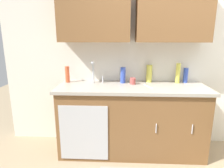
{
  "coord_description": "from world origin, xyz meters",
  "views": [
    {
      "loc": [
        -0.69,
        -1.78,
        1.58
      ],
      "look_at": [
        -0.81,
        0.55,
        1.0
      ],
      "focal_mm": 31.26,
      "sensor_mm": 36.0,
      "label": 1
    }
  ],
  "objects_px": {
    "bottle_soap": "(178,73)",
    "cup_by_sink": "(133,81)",
    "bottle_water_tall": "(186,75)",
    "bottle_cleaner_spray": "(67,74)",
    "sink": "(95,86)",
    "knife_on_counter": "(149,86)",
    "bottle_dish_liquid": "(149,74)",
    "bottle_water_short": "(123,75)"
  },
  "relations": [
    {
      "from": "bottle_cleaner_spray",
      "to": "cup_by_sink",
      "type": "height_order",
      "value": "bottle_cleaner_spray"
    },
    {
      "from": "cup_by_sink",
      "to": "bottle_water_short",
      "type": "bearing_deg",
      "value": 151.66
    },
    {
      "from": "knife_on_counter",
      "to": "bottle_water_tall",
      "type": "bearing_deg",
      "value": 94.87
    },
    {
      "from": "bottle_soap",
      "to": "bottle_water_tall",
      "type": "height_order",
      "value": "bottle_soap"
    },
    {
      "from": "sink",
      "to": "bottle_dish_liquid",
      "type": "bearing_deg",
      "value": 17.23
    },
    {
      "from": "bottle_cleaner_spray",
      "to": "knife_on_counter",
      "type": "xyz_separation_m",
      "value": [
        1.11,
        -0.2,
        -0.11
      ]
    },
    {
      "from": "bottle_cleaner_spray",
      "to": "bottle_water_short",
      "type": "bearing_deg",
      "value": 0.14
    },
    {
      "from": "bottle_dish_liquid",
      "to": "bottle_water_short",
      "type": "height_order",
      "value": "bottle_dish_liquid"
    },
    {
      "from": "bottle_cleaner_spray",
      "to": "knife_on_counter",
      "type": "bearing_deg",
      "value": -10.02
    },
    {
      "from": "bottle_water_short",
      "to": "knife_on_counter",
      "type": "bearing_deg",
      "value": -30.92
    },
    {
      "from": "sink",
      "to": "knife_on_counter",
      "type": "height_order",
      "value": "sink"
    },
    {
      "from": "bottle_dish_liquid",
      "to": "bottle_water_tall",
      "type": "bearing_deg",
      "value": -0.45
    },
    {
      "from": "sink",
      "to": "bottle_water_tall",
      "type": "relative_size",
      "value": 2.43
    },
    {
      "from": "bottle_cleaner_spray",
      "to": "bottle_soap",
      "type": "distance_m",
      "value": 1.54
    },
    {
      "from": "bottle_cleaner_spray",
      "to": "bottle_dish_liquid",
      "type": "bearing_deg",
      "value": 3.34
    },
    {
      "from": "bottle_water_short",
      "to": "cup_by_sink",
      "type": "relative_size",
      "value": 2.56
    },
    {
      "from": "bottle_water_short",
      "to": "cup_by_sink",
      "type": "bearing_deg",
      "value": -28.34
    },
    {
      "from": "sink",
      "to": "bottle_water_tall",
      "type": "xyz_separation_m",
      "value": [
        1.24,
        0.23,
        0.12
      ]
    },
    {
      "from": "bottle_cleaner_spray",
      "to": "cup_by_sink",
      "type": "xyz_separation_m",
      "value": [
        0.91,
        -0.07,
        -0.07
      ]
    },
    {
      "from": "bottle_dish_liquid",
      "to": "bottle_cleaner_spray",
      "type": "relative_size",
      "value": 1.07
    },
    {
      "from": "bottle_dish_liquid",
      "to": "cup_by_sink",
      "type": "height_order",
      "value": "bottle_dish_liquid"
    },
    {
      "from": "bottle_water_tall",
      "to": "bottle_soap",
      "type": "bearing_deg",
      "value": -162.24
    },
    {
      "from": "bottle_dish_liquid",
      "to": "cup_by_sink",
      "type": "xyz_separation_m",
      "value": [
        -0.24,
        -0.14,
        -0.08
      ]
    },
    {
      "from": "bottle_dish_liquid",
      "to": "bottle_water_short",
      "type": "distance_m",
      "value": 0.37
    },
    {
      "from": "bottle_soap",
      "to": "cup_by_sink",
      "type": "xyz_separation_m",
      "value": [
        -0.62,
        -0.1,
        -0.1
      ]
    },
    {
      "from": "sink",
      "to": "bottle_water_short",
      "type": "bearing_deg",
      "value": 23.88
    },
    {
      "from": "sink",
      "to": "bottle_soap",
      "type": "bearing_deg",
      "value": 9.44
    },
    {
      "from": "bottle_soap",
      "to": "bottle_water_tall",
      "type": "bearing_deg",
      "value": 17.76
    },
    {
      "from": "bottle_dish_liquid",
      "to": "bottle_water_tall",
      "type": "height_order",
      "value": "bottle_dish_liquid"
    },
    {
      "from": "bottle_cleaner_spray",
      "to": "bottle_water_tall",
      "type": "bearing_deg",
      "value": 2.18
    },
    {
      "from": "sink",
      "to": "cup_by_sink",
      "type": "xyz_separation_m",
      "value": [
        0.5,
        0.09,
        0.06
      ]
    },
    {
      "from": "bottle_dish_liquid",
      "to": "bottle_soap",
      "type": "bearing_deg",
      "value": -6.2
    },
    {
      "from": "knife_on_counter",
      "to": "sink",
      "type": "bearing_deg",
      "value": -113.36
    },
    {
      "from": "cup_by_sink",
      "to": "knife_on_counter",
      "type": "relative_size",
      "value": 0.36
    },
    {
      "from": "bottle_dish_liquid",
      "to": "knife_on_counter",
      "type": "distance_m",
      "value": 0.29
    },
    {
      "from": "bottle_cleaner_spray",
      "to": "bottle_water_short",
      "type": "height_order",
      "value": "bottle_cleaner_spray"
    },
    {
      "from": "bottle_soap",
      "to": "bottle_water_tall",
      "type": "relative_size",
      "value": 1.34
    },
    {
      "from": "bottle_soap",
      "to": "cup_by_sink",
      "type": "height_order",
      "value": "bottle_soap"
    },
    {
      "from": "bottle_cleaner_spray",
      "to": "cup_by_sink",
      "type": "distance_m",
      "value": 0.92
    },
    {
      "from": "bottle_cleaner_spray",
      "to": "bottle_water_tall",
      "type": "relative_size",
      "value": 1.11
    },
    {
      "from": "bottle_cleaner_spray",
      "to": "bottle_soap",
      "type": "relative_size",
      "value": 0.82
    },
    {
      "from": "bottle_water_tall",
      "to": "sink",
      "type": "bearing_deg",
      "value": -169.74
    }
  ]
}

